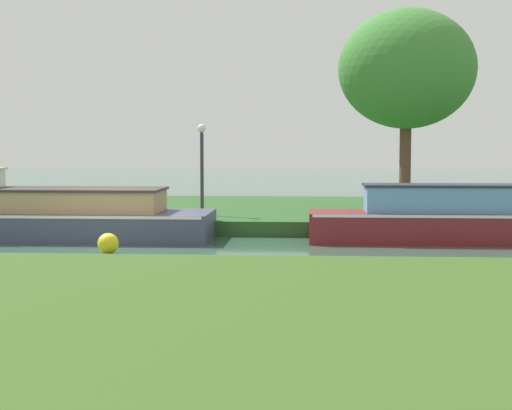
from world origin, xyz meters
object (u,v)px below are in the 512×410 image
(maroon_narrowboat, at_px, (464,218))
(lamp_post, at_px, (202,157))
(channel_buoy, at_px, (108,244))
(slate_barge, at_px, (51,215))
(willow_tree_centre, at_px, (407,69))

(maroon_narrowboat, relative_size, lamp_post, 2.91)
(channel_buoy, bearing_deg, slate_barge, 130.36)
(slate_barge, height_order, channel_buoy, slate_barge)
(slate_barge, xyz_separation_m, channel_buoy, (2.14, -2.51, -0.38))
(slate_barge, relative_size, willow_tree_centre, 1.29)
(maroon_narrowboat, distance_m, channel_buoy, 8.56)
(willow_tree_centre, xyz_separation_m, lamp_post, (-5.98, -2.19, -2.63))
(lamp_post, distance_m, channel_buoy, 5.61)
(maroon_narrowboat, xyz_separation_m, lamp_post, (-6.81, 2.62, 1.44))
(slate_barge, xyz_separation_m, willow_tree_centre, (9.48, 4.80, 4.07))
(slate_barge, xyz_separation_m, maroon_narrowboat, (10.31, 0.00, -0.01))
(slate_barge, xyz_separation_m, lamp_post, (3.50, 2.62, 1.43))
(willow_tree_centre, relative_size, channel_buoy, 13.16)
(maroon_narrowboat, bearing_deg, channel_buoy, -162.91)
(willow_tree_centre, bearing_deg, lamp_post, -159.93)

